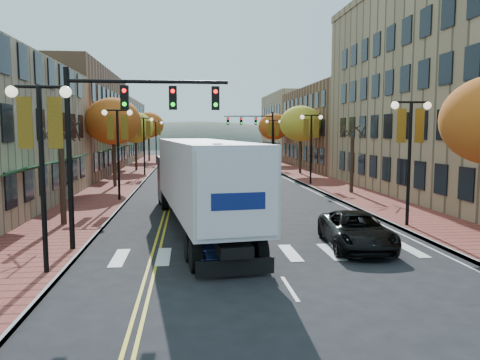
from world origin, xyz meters
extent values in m
plane|color=black|center=(0.00, 0.00, 0.00)|extent=(200.00, 200.00, 0.00)
cube|color=brown|center=(-9.00, 32.50, 0.07)|extent=(4.00, 85.00, 0.15)
cube|color=brown|center=(9.00, 32.50, 0.07)|extent=(4.00, 85.00, 0.15)
cube|color=brown|center=(-17.00, 36.00, 5.50)|extent=(12.00, 24.00, 11.00)
cube|color=#9E8966|center=(-17.00, 61.00, 4.75)|extent=(12.00, 26.00, 9.50)
cube|color=brown|center=(18.50, 42.00, 5.00)|extent=(15.00, 24.00, 10.00)
cube|color=#9E8966|center=(18.50, 64.00, 5.50)|extent=(15.00, 20.00, 11.00)
cylinder|color=#382619|center=(-9.00, 8.00, 2.25)|extent=(0.28, 0.28, 4.20)
cylinder|color=#382619|center=(-9.00, 24.00, 2.60)|extent=(0.28, 0.28, 4.90)
ellipsoid|color=#DB5319|center=(-9.00, 24.00, 5.46)|extent=(4.48, 4.48, 3.81)
cylinder|color=#382619|center=(-9.00, 40.00, 2.42)|extent=(0.28, 0.28, 4.55)
ellipsoid|color=yellow|center=(-9.00, 40.00, 5.07)|extent=(4.16, 4.16, 3.54)
cylinder|color=#382619|center=(-9.00, 58.00, 2.67)|extent=(0.28, 0.28, 5.04)
ellipsoid|color=#DB5319|center=(-9.00, 58.00, 5.62)|extent=(4.61, 4.61, 3.92)
cylinder|color=#382619|center=(9.00, 18.00, 2.25)|extent=(0.28, 0.28, 4.20)
cylinder|color=#382619|center=(9.00, 34.00, 2.60)|extent=(0.28, 0.28, 4.90)
ellipsoid|color=yellow|center=(9.00, 34.00, 5.46)|extent=(4.48, 4.48, 3.81)
cylinder|color=#382619|center=(9.00, 50.00, 2.53)|extent=(0.28, 0.28, 4.76)
ellipsoid|color=#DB5319|center=(9.00, 50.00, 5.30)|extent=(4.35, 4.35, 3.70)
cylinder|color=black|center=(-7.50, 0.00, 3.00)|extent=(0.16, 0.16, 6.00)
cylinder|color=black|center=(-7.50, 0.00, 6.00)|extent=(1.60, 0.10, 0.10)
sphere|color=#FFF2CC|center=(-8.30, 0.00, 5.85)|extent=(0.36, 0.36, 0.36)
sphere|color=#FFF2CC|center=(-6.70, 0.00, 5.85)|extent=(0.36, 0.36, 0.36)
cube|color=gold|center=(-7.95, 0.00, 4.90)|extent=(0.45, 0.03, 1.60)
cube|color=gold|center=(-7.05, 0.00, 4.90)|extent=(0.45, 0.03, 1.60)
cylinder|color=black|center=(-7.50, 16.00, 3.00)|extent=(0.16, 0.16, 6.00)
cylinder|color=black|center=(-7.50, 16.00, 6.00)|extent=(1.60, 0.10, 0.10)
sphere|color=#FFF2CC|center=(-8.30, 16.00, 5.85)|extent=(0.36, 0.36, 0.36)
sphere|color=#FFF2CC|center=(-6.70, 16.00, 5.85)|extent=(0.36, 0.36, 0.36)
cube|color=gold|center=(-7.95, 16.00, 4.90)|extent=(0.45, 0.03, 1.60)
cube|color=gold|center=(-7.05, 16.00, 4.90)|extent=(0.45, 0.03, 1.60)
cylinder|color=black|center=(-7.50, 34.00, 3.00)|extent=(0.16, 0.16, 6.00)
cylinder|color=black|center=(-7.50, 34.00, 6.00)|extent=(1.60, 0.10, 0.10)
sphere|color=#FFF2CC|center=(-8.30, 34.00, 5.85)|extent=(0.36, 0.36, 0.36)
sphere|color=#FFF2CC|center=(-6.70, 34.00, 5.85)|extent=(0.36, 0.36, 0.36)
cube|color=gold|center=(-7.95, 34.00, 4.90)|extent=(0.45, 0.03, 1.60)
cube|color=gold|center=(-7.05, 34.00, 4.90)|extent=(0.45, 0.03, 1.60)
cylinder|color=black|center=(-7.50, 52.00, 3.00)|extent=(0.16, 0.16, 6.00)
cylinder|color=black|center=(-7.50, 52.00, 6.00)|extent=(1.60, 0.10, 0.10)
sphere|color=#FFF2CC|center=(-8.30, 52.00, 5.85)|extent=(0.36, 0.36, 0.36)
sphere|color=#FFF2CC|center=(-6.70, 52.00, 5.85)|extent=(0.36, 0.36, 0.36)
cube|color=gold|center=(-7.95, 52.00, 4.90)|extent=(0.45, 0.03, 1.60)
cube|color=gold|center=(-7.05, 52.00, 4.90)|extent=(0.45, 0.03, 1.60)
cylinder|color=black|center=(7.50, 6.00, 3.00)|extent=(0.16, 0.16, 6.00)
cylinder|color=black|center=(7.50, 6.00, 6.00)|extent=(1.60, 0.10, 0.10)
sphere|color=#FFF2CC|center=(6.70, 6.00, 5.85)|extent=(0.36, 0.36, 0.36)
sphere|color=#FFF2CC|center=(8.30, 6.00, 5.85)|extent=(0.36, 0.36, 0.36)
cube|color=gold|center=(7.05, 6.00, 4.90)|extent=(0.45, 0.03, 1.60)
cube|color=gold|center=(7.95, 6.00, 4.90)|extent=(0.45, 0.03, 1.60)
cylinder|color=black|center=(7.50, 24.00, 3.00)|extent=(0.16, 0.16, 6.00)
cylinder|color=black|center=(7.50, 24.00, 6.00)|extent=(1.60, 0.10, 0.10)
sphere|color=#FFF2CC|center=(6.70, 24.00, 5.85)|extent=(0.36, 0.36, 0.36)
sphere|color=#FFF2CC|center=(8.30, 24.00, 5.85)|extent=(0.36, 0.36, 0.36)
cube|color=gold|center=(7.05, 24.00, 4.90)|extent=(0.45, 0.03, 1.60)
cube|color=gold|center=(7.95, 24.00, 4.90)|extent=(0.45, 0.03, 1.60)
cylinder|color=black|center=(7.50, 42.00, 3.00)|extent=(0.16, 0.16, 6.00)
cylinder|color=black|center=(7.50, 42.00, 6.00)|extent=(1.60, 0.10, 0.10)
sphere|color=#FFF2CC|center=(6.70, 42.00, 5.85)|extent=(0.36, 0.36, 0.36)
sphere|color=#FFF2CC|center=(8.30, 42.00, 5.85)|extent=(0.36, 0.36, 0.36)
cube|color=gold|center=(7.05, 42.00, 4.90)|extent=(0.45, 0.03, 1.60)
cube|color=gold|center=(7.95, 42.00, 4.90)|extent=(0.45, 0.03, 1.60)
cylinder|color=black|center=(-7.40, 3.00, 3.50)|extent=(0.20, 0.20, 7.00)
cylinder|color=black|center=(-4.40, 3.00, 6.50)|extent=(6.00, 0.14, 0.14)
cube|color=black|center=(-5.30, 3.00, 5.90)|extent=(0.30, 0.25, 0.90)
sphere|color=#FF0C0C|center=(-5.30, 2.86, 6.15)|extent=(0.16, 0.16, 0.16)
cube|color=black|center=(-3.50, 3.00, 5.90)|extent=(0.30, 0.25, 0.90)
sphere|color=#FF0C0C|center=(-3.50, 2.86, 6.15)|extent=(0.16, 0.16, 0.16)
cube|color=black|center=(-1.88, 3.00, 5.90)|extent=(0.30, 0.25, 0.90)
sphere|color=#FF0C0C|center=(-1.88, 2.86, 6.15)|extent=(0.16, 0.16, 0.16)
cylinder|color=black|center=(7.40, 42.00, 3.50)|extent=(0.20, 0.20, 7.00)
cylinder|color=black|center=(4.40, 42.00, 6.50)|extent=(6.00, 0.14, 0.14)
cube|color=black|center=(5.30, 42.00, 5.90)|extent=(0.30, 0.25, 0.90)
sphere|color=#FF0C0C|center=(5.30, 41.86, 6.15)|extent=(0.16, 0.16, 0.16)
cube|color=black|center=(3.50, 42.00, 5.90)|extent=(0.30, 0.25, 0.90)
sphere|color=#FF0C0C|center=(3.50, 41.86, 6.15)|extent=(0.16, 0.16, 0.16)
cube|color=black|center=(1.88, 42.00, 5.90)|extent=(0.30, 0.25, 0.90)
sphere|color=#FF0C0C|center=(1.88, 41.86, 6.15)|extent=(0.16, 0.16, 0.16)
cube|color=black|center=(-2.35, 5.57, 0.90)|extent=(2.83, 13.74, 0.37)
cube|color=silver|center=(-2.35, 5.57, 2.74)|extent=(4.50, 13.96, 2.95)
cube|color=black|center=(-3.45, 13.94, 1.74)|extent=(3.03, 3.48, 2.64)
cylinder|color=black|center=(-2.74, -0.01, 0.53)|extent=(0.50, 1.09, 1.05)
cylinder|color=black|center=(-0.54, 0.28, 0.53)|extent=(0.50, 1.09, 1.05)
cylinder|color=black|center=(-2.90, 1.24, 0.53)|extent=(0.50, 1.09, 1.05)
cylinder|color=black|center=(-0.70, 1.53, 0.53)|extent=(0.50, 1.09, 1.05)
cylinder|color=black|center=(-4.38, 12.54, 0.53)|extent=(0.50, 1.09, 1.05)
cylinder|color=black|center=(-2.18, 12.83, 0.53)|extent=(0.50, 1.09, 1.05)
cylinder|color=black|center=(-4.68, 14.84, 0.53)|extent=(0.50, 1.09, 1.05)
cylinder|color=black|center=(-2.49, 15.13, 0.53)|extent=(0.50, 1.09, 1.05)
imported|color=black|center=(-1.97, 1.79, 0.75)|extent=(1.99, 4.70, 1.51)
imported|color=black|center=(3.69, 2.53, 0.70)|extent=(2.80, 5.26, 1.41)
imported|color=white|center=(-1.49, 55.53, 0.70)|extent=(2.16, 4.27, 1.39)
imported|color=#AFB0B8|center=(1.74, 62.59, 0.74)|extent=(2.66, 5.31, 1.48)
imported|color=#AAA9B1|center=(2.68, 66.41, 0.65)|extent=(1.40, 3.95, 1.30)
camera|label=1|loc=(-2.93, -15.17, 4.63)|focal=35.00mm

